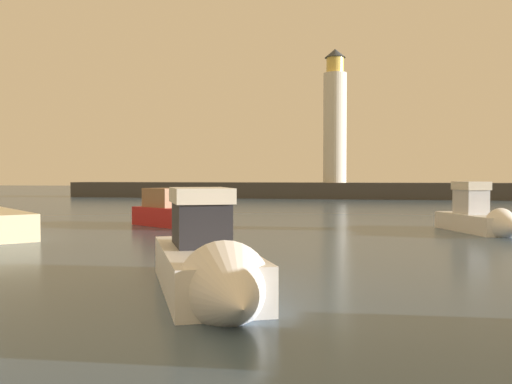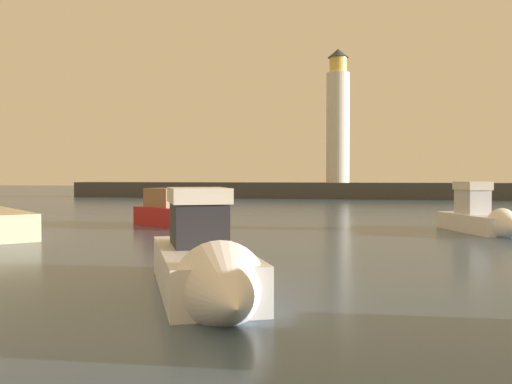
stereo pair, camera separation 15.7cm
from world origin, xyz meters
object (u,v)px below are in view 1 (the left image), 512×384
Objects in this scene: motorboat_3 at (210,266)px; motorboat_0 at (483,218)px; motorboat_2 at (184,214)px; lighthouse at (335,120)px.

motorboat_0 is at bearing 61.94° from motorboat_3.
motorboat_0 is 0.96× the size of motorboat_2.
motorboat_3 reaches higher than motorboat_2.
lighthouse is at bearing 103.08° from motorboat_0.
lighthouse is 54.67m from motorboat_3.
lighthouse is 2.54× the size of motorboat_0.
motorboat_0 is (8.98, -38.67, -8.45)m from lighthouse.
lighthouse is at bearing 82.61° from motorboat_2.
motorboat_3 is (5.82, -15.36, 0.03)m from motorboat_2.
lighthouse is 40.59m from motorboat_0.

